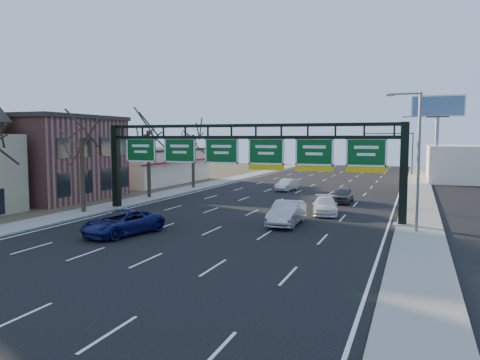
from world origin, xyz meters
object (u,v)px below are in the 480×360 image
at_px(car_silver_sedan, 287,213).
at_px(car_white_wagon, 325,206).
at_px(sign_gantry, 245,157).
at_px(car_blue_suv, 123,223).

distance_m(car_silver_sedan, car_white_wagon, 5.95).
bearing_deg(sign_gantry, car_blue_suv, -118.30).
relative_size(sign_gantry, car_silver_sedan, 4.84).
bearing_deg(car_silver_sedan, sign_gantry, 148.83).
relative_size(sign_gantry, car_blue_suv, 4.47).
bearing_deg(car_silver_sedan, car_white_wagon, 72.78).
xyz_separation_m(car_silver_sedan, car_white_wagon, (1.65, 5.72, -0.16)).
xyz_separation_m(sign_gantry, car_white_wagon, (5.56, 3.46, -3.95)).
height_order(car_silver_sedan, car_white_wagon, car_silver_sedan).
height_order(sign_gantry, car_blue_suv, sign_gantry).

